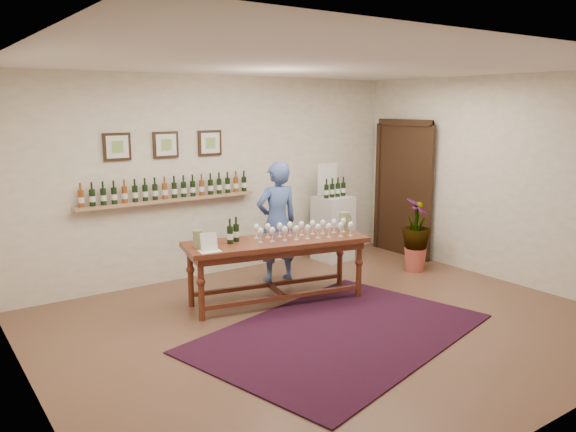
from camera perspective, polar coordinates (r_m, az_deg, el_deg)
ground at (r=6.36m, az=4.22°, el=-10.93°), size 6.00×6.00×0.00m
room_shell at (r=8.78m, az=7.36°, el=2.75°), size 6.00×6.00×6.00m
rug at (r=6.13m, az=5.36°, el=-11.72°), size 3.49×2.74×0.02m
tasting_table at (r=6.84m, az=-1.16°, el=-3.38°), size 2.33×1.16×0.79m
table_glasses at (r=6.93m, az=1.65°, el=-1.39°), size 1.38×0.70×0.19m
table_bottles at (r=6.67m, az=-5.60°, el=-1.55°), size 0.27×0.18×0.28m
pitcher_left at (r=6.49m, az=-9.17°, el=-2.32°), size 0.15×0.15×0.20m
pitcher_right at (r=7.35m, az=5.73°, el=-0.52°), size 0.18×0.18×0.24m
menu_card at (r=6.32m, az=-8.05°, el=-2.62°), size 0.25×0.20×0.21m
display_pedestal at (r=8.82m, az=4.58°, el=-1.24°), size 0.54×0.54×1.00m
pedestal_bottles at (r=8.66m, az=4.79°, el=2.84°), size 0.28×0.09×0.28m
info_sign at (r=8.75m, az=4.02°, el=3.78°), size 0.39×0.05×0.53m
potted_plant at (r=8.37m, az=12.88°, el=-1.89°), size 0.69×0.69×0.93m
person at (r=7.64m, az=-1.13°, el=-0.64°), size 0.65×0.46×1.65m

